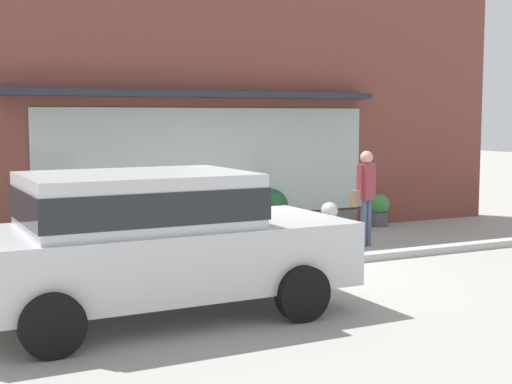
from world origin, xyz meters
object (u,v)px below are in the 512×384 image
fire_hydrant (329,226)px  parked_car_silver (149,236)px  potted_plant_low_front (102,226)px  potted_plant_window_right (379,209)px  pedestrian_with_handbag (365,191)px  potted_plant_window_left (57,239)px  potted_plant_corner_tall (271,209)px

fire_hydrant → parked_car_silver: bearing=-147.4°
potted_plant_low_front → potted_plant_window_right: bearing=-0.7°
pedestrian_with_handbag → potted_plant_low_front: bearing=-49.1°
parked_car_silver → potted_plant_window_right: parked_car_silver is taller
potted_plant_window_left → fire_hydrant: bearing=-21.6°
potted_plant_corner_tall → potted_plant_window_left: size_ratio=1.58×
potted_plant_window_right → potted_plant_window_left: size_ratio=1.22×
fire_hydrant → potted_plant_window_left: 4.60m
fire_hydrant → parked_car_silver: (-4.06, -2.59, 0.52)m
pedestrian_with_handbag → potted_plant_window_right: bearing=-155.4°
parked_car_silver → potted_plant_corner_tall: (4.04, 4.75, -0.47)m
potted_plant_corner_tall → potted_plant_window_right: (2.48, -0.15, -0.12)m
potted_plant_low_front → potted_plant_window_right: potted_plant_low_front is taller
parked_car_silver → potted_plant_window_right: bearing=34.3°
fire_hydrant → potted_plant_corner_tall: size_ratio=0.96×
potted_plant_corner_tall → fire_hydrant: bearing=-89.6°
fire_hydrant → parked_car_silver: size_ratio=0.19×
pedestrian_with_handbag → potted_plant_window_left: pedestrian_with_handbag is taller
potted_plant_low_front → potted_plant_window_right: 5.88m
fire_hydrant → potted_plant_corner_tall: 2.16m
potted_plant_corner_tall → potted_plant_window_left: potted_plant_corner_tall is taller
potted_plant_window_right → potted_plant_window_left: bearing=-177.3°
fire_hydrant → potted_plant_low_front: size_ratio=1.04×
pedestrian_with_handbag → potted_plant_corner_tall: pedestrian_with_handbag is taller
potted_plant_window_left → potted_plant_low_front: bearing=24.1°
potted_plant_low_front → potted_plant_window_left: bearing=-155.9°
potted_plant_low_front → pedestrian_with_handbag: bearing=-24.9°
fire_hydrant → parked_car_silver: 4.84m
parked_car_silver → pedestrian_with_handbag: bearing=28.2°
fire_hydrant → potted_plant_window_right: bearing=39.1°
pedestrian_with_handbag → potted_plant_window_left: bearing=-41.4°
pedestrian_with_handbag → fire_hydrant: bearing=-16.1°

